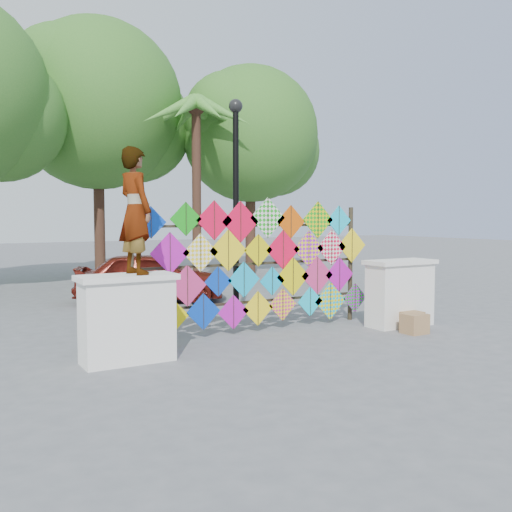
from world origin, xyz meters
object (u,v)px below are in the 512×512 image
Objects in this scene: kite_rack at (262,264)px; lamppost at (236,188)px; sedan at (151,277)px; vendor_woman at (135,211)px.

kite_rack is 1.11× the size of lamppost.
sedan is (-0.48, 4.47, -0.62)m from kite_rack.
kite_rack is at bearing -97.37° from lamppost.
kite_rack is 1.94m from lamppost.
vendor_woman is 6.04m from sedan.
sedan is 3.86m from lamppost.
kite_rack is 2.70× the size of vendor_woman.
kite_rack is 1.35× the size of sedan.
kite_rack is 4.54m from sedan.
lamppost is (0.65, -3.19, 2.07)m from sedan.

